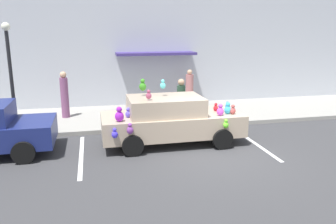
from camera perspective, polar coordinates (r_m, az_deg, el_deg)
ground_plane at (r=10.21m, az=8.18°, el=-7.40°), size 60.00×60.00×0.00m
sidewalk at (r=14.75m, az=1.34°, el=-0.33°), size 24.00×4.00×0.15m
storefront_building at (r=16.40m, az=-0.46°, el=12.11°), size 24.00×1.25×6.40m
parking_stripe_front at (r=11.71m, az=14.01°, el=-4.87°), size 0.12×3.60×0.01m
parking_stripe_rear at (r=10.54m, az=-14.23°, el=-6.99°), size 0.12×3.60×0.01m
plush_covered_car at (r=11.05m, az=0.41°, el=-1.23°), size 4.50×2.06×2.10m
teddy_bear_on_sidewalk at (r=12.87m, az=-3.70°, el=-0.54°), size 0.39×0.32×0.74m
street_lamp_post at (r=12.72m, az=-24.80°, el=6.96°), size 0.28×0.28×3.71m
pedestrian_near_shopfront at (r=15.89m, az=3.59°, el=3.82°), size 0.36×0.36×1.68m
pedestrian_walking_past at (r=14.34m, az=-16.82°, el=2.62°), size 0.31×0.31×1.86m
pedestrian_by_lamp at (r=13.08m, az=2.18°, el=1.75°), size 0.31×0.31×1.67m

